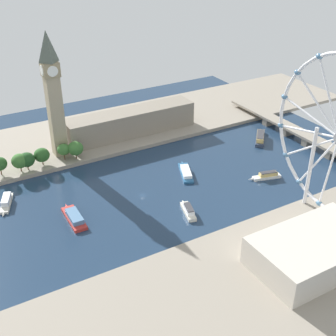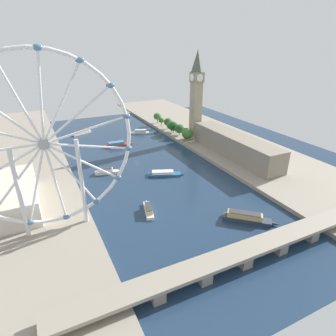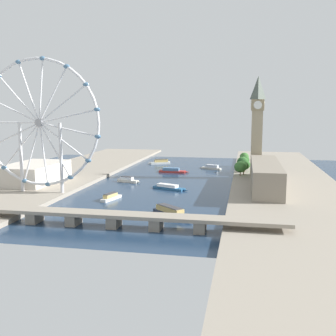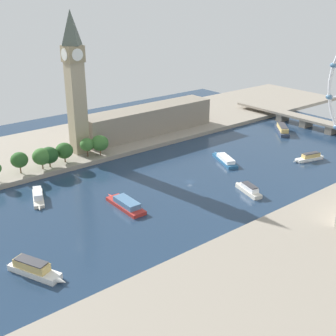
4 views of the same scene
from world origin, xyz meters
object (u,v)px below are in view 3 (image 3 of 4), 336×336
tour_boat_5 (169,187)px  tour_boat_6 (171,212)px  clock_tower (257,124)px  tour_boat_0 (160,162)px  ferris_wheel (39,124)px  river_bridge (114,217)px  tour_boat_2 (111,197)px  tour_boat_3 (128,180)px  parliament_block (265,175)px  riverside_hall (34,173)px  tour_boat_1 (172,171)px  tour_boat_4 (211,167)px

tour_boat_5 → tour_boat_6: (-17.80, 84.59, 0.91)m
clock_tower → tour_boat_0: clock_tower is taller
ferris_wheel → tour_boat_5: 113.72m
tour_boat_5 → river_bridge: bearing=-72.5°
ferris_wheel → river_bridge: (-80.74, 68.86, -49.18)m
tour_boat_0 → tour_boat_5: size_ratio=0.87×
tour_boat_2 → river_bridge: bearing=-144.3°
tour_boat_2 → tour_boat_3: bearing=22.2°
tour_boat_5 → parliament_block: bearing=26.7°
riverside_hall → tour_boat_1: (-104.75, -95.51, -9.06)m
tour_boat_0 → parliament_block: bearing=105.2°
clock_tower → tour_boat_5: clock_tower is taller
parliament_block → tour_boat_6: parliament_block is taller
ferris_wheel → tour_boat_6: size_ratio=3.46×
tour_boat_0 → tour_boat_2: bearing=68.2°
riverside_hall → tour_boat_6: size_ratio=2.28×
ferris_wheel → river_bridge: 116.96m
river_bridge → tour_boat_5: size_ratio=6.05×
parliament_block → tour_boat_5: 79.05m
clock_tower → parliament_block: (-6.17, 63.85, -38.56)m
clock_tower → tour_boat_4: clock_tower is taller
clock_tower → tour_boat_5: 111.88m
riverside_hall → tour_boat_6: riverside_hall is taller
parliament_block → tour_boat_0: parliament_block is taller
riverside_hall → tour_boat_4: (-143.27, -127.81, -9.04)m
ferris_wheel → tour_boat_5: size_ratio=3.16×
clock_tower → riverside_hall: bearing=21.6°
riverside_hall → tour_boat_2: (-84.49, 41.29, -9.02)m
river_bridge → tour_boat_1: bearing=-88.8°
parliament_block → tour_boat_2: size_ratio=4.59×
riverside_hall → tour_boat_5: (-118.48, -5.65, -9.38)m
tour_boat_0 → tour_boat_6: size_ratio=0.95×
tour_boat_3 → river_bridge: bearing=-60.7°
tour_boat_5 → tour_boat_2: bearing=-103.5°
riverside_hall → tour_boat_6: bearing=149.9°
ferris_wheel → tour_boat_0: bearing=-104.3°
river_bridge → tour_boat_2: 70.21m
tour_boat_0 → tour_boat_4: 71.86m
clock_tower → parliament_block: clock_tower is taller
tour_boat_3 → tour_boat_4: bearing=71.0°
ferris_wheel → tour_boat_4: size_ratio=3.84×
parliament_block → ferris_wheel: 180.45m
clock_tower → ferris_wheel: ferris_wheel is taller
parliament_block → tour_boat_5: size_ratio=3.50×
river_bridge → ferris_wheel: bearing=-40.5°
ferris_wheel → tour_boat_6: bearing=159.3°
tour_boat_6 → ferris_wheel: bearing=-158.4°
tour_boat_5 → tour_boat_6: tour_boat_6 is taller
tour_boat_2 → tour_boat_5: size_ratio=0.76×
ferris_wheel → tour_boat_5: bearing=-154.1°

